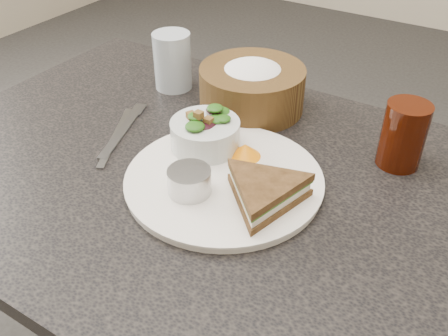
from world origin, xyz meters
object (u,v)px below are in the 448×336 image
dining_table (206,313)px  water_glass (173,61)px  salad_bowl (205,130)px  sandwich (264,192)px  dressing_ramekin (189,181)px  bread_basket (252,81)px  dinner_plate (224,180)px  cola_glass (404,132)px

dining_table → water_glass: 0.52m
salad_bowl → sandwich: bearing=-26.9°
dining_table → dressing_ramekin: bearing=-68.3°
bread_basket → water_glass: bearing=-177.8°
dinner_plate → dressing_ramekin: bearing=-112.0°
sandwich → salad_bowl: size_ratio=1.31×
salad_bowl → bread_basket: bread_basket is taller
dining_table → cola_glass: bearing=34.3°
dressing_ramekin → water_glass: water_glass is taller
salad_bowl → bread_basket: (-0.01, 0.18, 0.01)m
sandwich → cola_glass: bearing=104.2°
dining_table → bread_basket: 0.48m
bread_basket → water_glass: water_glass is taller
dining_table → dressing_ramekin: 0.42m
cola_glass → water_glass: cola_glass is taller
salad_bowl → water_glass: bearing=138.6°
bread_basket → cola_glass: bearing=-6.6°
bread_basket → dressing_ramekin: bearing=-78.5°
dinner_plate → salad_bowl: 0.10m
sandwich → salad_bowl: bearing=-162.0°
dinner_plate → cola_glass: cola_glass is taller
dinner_plate → cola_glass: (0.21, 0.20, 0.05)m
salad_bowl → cola_glass: (0.28, 0.14, 0.01)m
salad_bowl → cola_glass: 0.32m
cola_glass → dining_table: bearing=-145.7°
water_glass → salad_bowl: bearing=-41.4°
sandwich → cola_glass: cola_glass is taller
dining_table → water_glass: size_ratio=8.66×
salad_bowl → water_glass: water_glass is taller
dining_table → cola_glass: 0.54m
dressing_ramekin → salad_bowl: bearing=112.8°
dining_table → salad_bowl: 0.42m
bread_basket → salad_bowl: bearing=-86.2°
dining_table → dinner_plate: size_ratio=3.28×
dining_table → salad_bowl: bearing=114.8°
salad_bowl → water_glass: size_ratio=1.00×
salad_bowl → cola_glass: bearing=26.8°
sandwich → cola_glass: (0.13, 0.22, 0.03)m
dining_table → sandwich: bearing=-16.2°
dressing_ramekin → cola_glass: 0.35m
sandwich → water_glass: bearing=-170.7°
salad_bowl → dressing_ramekin: bearing=-67.2°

